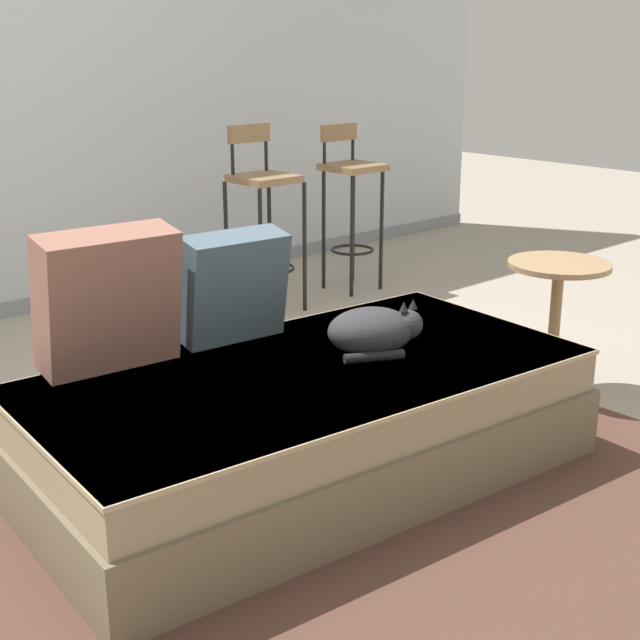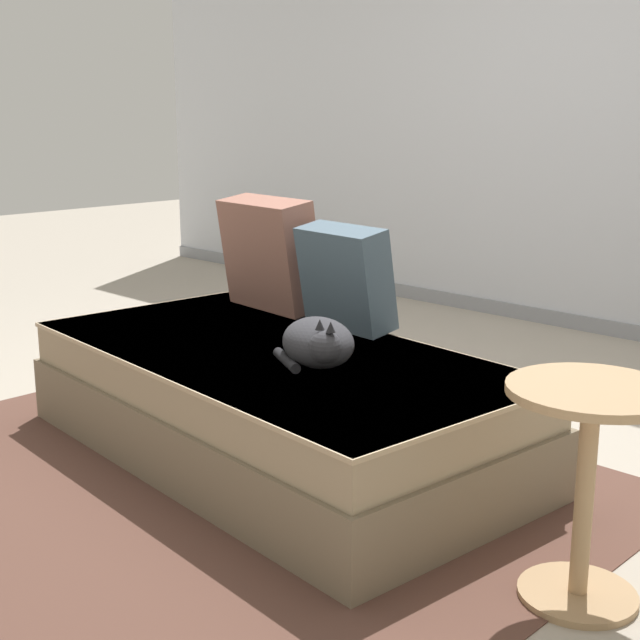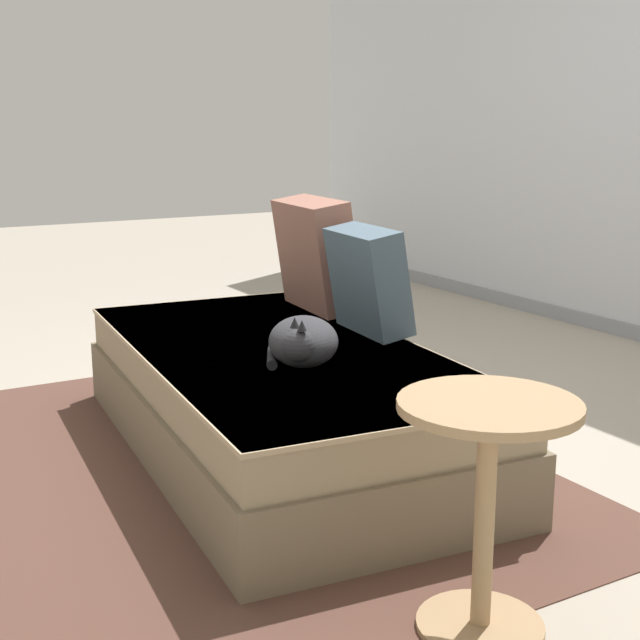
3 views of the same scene
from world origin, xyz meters
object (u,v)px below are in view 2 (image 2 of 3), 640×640
at_px(throw_pillow_corner, 270,254).
at_px(side_table, 587,463).
at_px(couch, 273,401).
at_px(cat, 318,343).
at_px(throw_pillow_middle, 345,278).

distance_m(throw_pillow_corner, side_table, 1.95).
relative_size(couch, side_table, 3.46).
xyz_separation_m(throw_pillow_corner, side_table, (1.84, -0.58, -0.28)).
distance_m(throw_pillow_corner, cat, 0.95).
bearing_deg(throw_pillow_middle, cat, -57.24).
height_order(cat, side_table, cat).
height_order(throw_pillow_corner, cat, throw_pillow_corner).
xyz_separation_m(couch, throw_pillow_middle, (-0.01, 0.41, 0.42)).
bearing_deg(throw_pillow_corner, throw_pillow_middle, -5.26).
bearing_deg(throw_pillow_middle, couch, -88.35).
bearing_deg(couch, throw_pillow_middle, 91.65).
height_order(couch, throw_pillow_middle, throw_pillow_middle).
bearing_deg(couch, throw_pillow_corner, 137.87).
height_order(throw_pillow_middle, cat, throw_pillow_middle).
relative_size(couch, throw_pillow_corner, 4.19).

